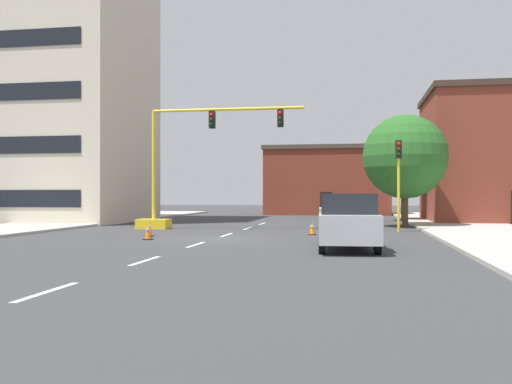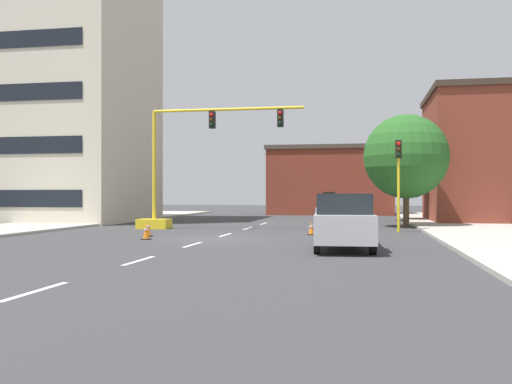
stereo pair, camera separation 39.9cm
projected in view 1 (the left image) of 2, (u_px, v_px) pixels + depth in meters
ground_plane at (214, 239)px, 25.36m from camera, size 160.00×160.00×0.00m
sidewalk_left at (46, 225)px, 35.38m from camera, size 6.00×56.00×0.14m
sidewalk_right at (476, 229)px, 31.12m from camera, size 6.00×56.00×0.14m
lane_stripe_seg_0 at (47, 292)px, 11.56m from camera, size 0.16×2.40×0.01m
lane_stripe_seg_1 at (145, 261)px, 16.99m from camera, size 0.16×2.40×0.01m
lane_stripe_seg_2 at (196, 245)px, 22.41m from camera, size 0.16×2.40×0.01m
lane_stripe_seg_3 at (227, 235)px, 27.83m from camera, size 0.16×2.40×0.01m
lane_stripe_seg_4 at (248, 228)px, 33.25m from camera, size 0.16×2.40×0.01m
lane_stripe_seg_5 at (262, 224)px, 38.67m from camera, size 0.16×2.40×0.01m
building_tall_left at (43, 58)px, 42.48m from camera, size 14.56×11.68×24.14m
building_brick_center at (328, 181)px, 57.73m from camera, size 12.31×8.26×6.68m
building_row_right at (501, 157)px, 40.63m from camera, size 10.38×9.95×9.25m
traffic_signal_gantry at (174, 189)px, 32.80m from camera, size 9.54×1.20×6.83m
traffic_light_pole_right at (399, 165)px, 30.09m from camera, size 0.32×0.47×4.80m
tree_right_far at (403, 172)px, 42.91m from camera, size 3.76×3.76×5.54m
tree_right_mid at (405, 157)px, 34.63m from camera, size 5.06×5.06×6.78m
pickup_truck_silver at (347, 222)px, 20.61m from camera, size 2.30×5.50×1.99m
traffic_cone_roadside_a at (148, 232)px, 24.95m from camera, size 0.36×0.36×0.70m
traffic_cone_roadside_b at (312, 228)px, 27.92m from camera, size 0.36×0.36×0.65m
traffic_cone_roadside_c at (149, 229)px, 26.79m from camera, size 0.36×0.36×0.75m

